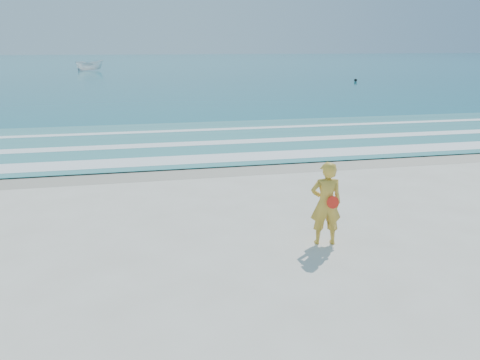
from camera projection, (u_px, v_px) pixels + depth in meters
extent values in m
plane|color=silver|center=(288.00, 298.00, 8.13)|extent=(400.00, 400.00, 0.00)
cube|color=#B2A893|center=(211.00, 168.00, 16.58)|extent=(400.00, 2.40, 0.00)
cube|color=#19727F|center=(148.00, 63.00, 106.72)|extent=(400.00, 190.00, 0.04)
cube|color=#59B7AD|center=(194.00, 140.00, 21.27)|extent=(400.00, 10.00, 0.01)
cube|color=white|center=(206.00, 159.00, 17.79)|extent=(400.00, 1.40, 0.01)
cube|color=white|center=(196.00, 143.00, 20.51)|extent=(400.00, 0.90, 0.01)
cube|color=white|center=(188.00, 130.00, 23.61)|extent=(400.00, 0.60, 0.01)
imported|color=white|center=(90.00, 66.00, 75.98)|extent=(4.68, 2.96, 1.69)
sphere|color=black|center=(356.00, 80.00, 54.11)|extent=(0.37, 0.37, 0.37)
imported|color=gold|center=(326.00, 203.00, 10.12)|extent=(0.74, 0.55, 1.86)
cylinder|color=#FF2616|center=(333.00, 202.00, 9.94)|extent=(0.27, 0.08, 0.27)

